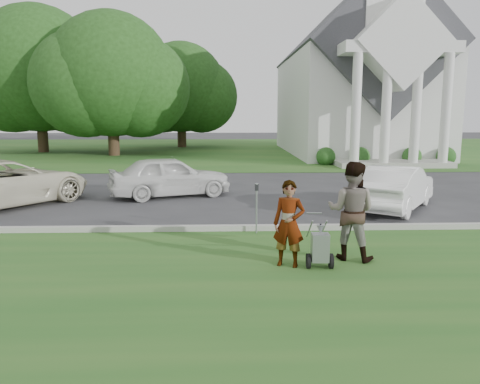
{
  "coord_description": "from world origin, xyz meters",
  "views": [
    {
      "loc": [
        -0.3,
        -10.86,
        2.93
      ],
      "look_at": [
        0.06,
        0.0,
        1.09
      ],
      "focal_mm": 35.0,
      "sensor_mm": 36.0,
      "label": 1
    }
  ],
  "objects_px": {
    "tree_left": "(111,80)",
    "striping_cart": "(320,248)",
    "car_b": "(170,176)",
    "tree_back": "(181,92)",
    "person_left": "(289,224)",
    "church": "(355,70)",
    "tree_far": "(38,75)",
    "parking_meter_near": "(257,202)",
    "car_a": "(3,183)",
    "person_right": "(351,212)",
    "car_d": "(396,187)"
  },
  "relations": [
    {
      "from": "tree_left",
      "to": "person_right",
      "type": "distance_m",
      "value": 26.24
    },
    {
      "from": "church",
      "to": "car_a",
      "type": "height_order",
      "value": "church"
    },
    {
      "from": "tree_left",
      "to": "tree_back",
      "type": "xyz_separation_m",
      "value": [
        4.0,
        8.0,
        -0.38
      ]
    },
    {
      "from": "person_left",
      "to": "car_a",
      "type": "distance_m",
      "value": 10.27
    },
    {
      "from": "tree_back",
      "to": "car_b",
      "type": "height_order",
      "value": "tree_back"
    },
    {
      "from": "parking_meter_near",
      "to": "tree_far",
      "type": "bearing_deg",
      "value": 120.38
    },
    {
      "from": "person_left",
      "to": "church",
      "type": "bearing_deg",
      "value": 91.2
    },
    {
      "from": "striping_cart",
      "to": "person_right",
      "type": "distance_m",
      "value": 1.08
    },
    {
      "from": "striping_cart",
      "to": "car_b",
      "type": "xyz_separation_m",
      "value": [
        -3.74,
        7.92,
        0.32
      ]
    },
    {
      "from": "tree_far",
      "to": "church",
      "type": "bearing_deg",
      "value": -4.66
    },
    {
      "from": "car_b",
      "to": "car_d",
      "type": "distance_m",
      "value": 7.58
    },
    {
      "from": "church",
      "to": "car_d",
      "type": "relative_size",
      "value": 5.86
    },
    {
      "from": "striping_cart",
      "to": "car_a",
      "type": "distance_m",
      "value": 10.83
    },
    {
      "from": "tree_far",
      "to": "person_left",
      "type": "distance_m",
      "value": 31.41
    },
    {
      "from": "church",
      "to": "striping_cart",
      "type": "xyz_separation_m",
      "value": [
        -7.5,
        -25.47,
        -5.54
      ]
    },
    {
      "from": "person_right",
      "to": "car_b",
      "type": "distance_m",
      "value": 8.62
    },
    {
      "from": "church",
      "to": "parking_meter_near",
      "type": "height_order",
      "value": "church"
    },
    {
      "from": "parking_meter_near",
      "to": "car_a",
      "type": "xyz_separation_m",
      "value": [
        -7.76,
        3.68,
        -0.04
      ]
    },
    {
      "from": "tree_left",
      "to": "car_a",
      "type": "distance_m",
      "value": 18.56
    },
    {
      "from": "church",
      "to": "person_left",
      "type": "relative_size",
      "value": 14.49
    },
    {
      "from": "tree_far",
      "to": "person_left",
      "type": "relative_size",
      "value": 7.0
    },
    {
      "from": "person_left",
      "to": "car_d",
      "type": "xyz_separation_m",
      "value": [
        4.01,
        5.31,
        -0.15
      ]
    },
    {
      "from": "tree_left",
      "to": "tree_back",
      "type": "relative_size",
      "value": 1.11
    },
    {
      "from": "car_a",
      "to": "person_left",
      "type": "bearing_deg",
      "value": 178.15
    },
    {
      "from": "person_left",
      "to": "car_d",
      "type": "relative_size",
      "value": 0.4
    },
    {
      "from": "church",
      "to": "tree_left",
      "type": "height_order",
      "value": "church"
    },
    {
      "from": "car_a",
      "to": "car_d",
      "type": "height_order",
      "value": "car_a"
    },
    {
      "from": "tree_left",
      "to": "parking_meter_near",
      "type": "xyz_separation_m",
      "value": [
        8.48,
        -21.71,
        -4.32
      ]
    },
    {
      "from": "tree_far",
      "to": "tree_left",
      "type": "bearing_deg",
      "value": -26.56
    },
    {
      "from": "parking_meter_near",
      "to": "car_a",
      "type": "relative_size",
      "value": 0.23
    },
    {
      "from": "tree_left",
      "to": "striping_cart",
      "type": "xyz_separation_m",
      "value": [
        9.51,
        -24.34,
        -4.71
      ]
    },
    {
      "from": "person_right",
      "to": "car_d",
      "type": "bearing_deg",
      "value": -93.78
    },
    {
      "from": "person_right",
      "to": "tree_far",
      "type": "bearing_deg",
      "value": -33.65
    },
    {
      "from": "church",
      "to": "person_left",
      "type": "xyz_separation_m",
      "value": [
        -8.08,
        -25.33,
        -5.11
      ]
    },
    {
      "from": "tree_far",
      "to": "car_b",
      "type": "relative_size",
      "value": 2.76
    },
    {
      "from": "car_a",
      "to": "car_d",
      "type": "relative_size",
      "value": 1.31
    },
    {
      "from": "tree_left",
      "to": "car_b",
      "type": "relative_size",
      "value": 2.52
    },
    {
      "from": "church",
      "to": "car_d",
      "type": "bearing_deg",
      "value": -101.49
    },
    {
      "from": "person_right",
      "to": "tree_left",
      "type": "bearing_deg",
      "value": -41.59
    },
    {
      "from": "striping_cart",
      "to": "person_left",
      "type": "bearing_deg",
      "value": 168.8
    },
    {
      "from": "tree_back",
      "to": "person_left",
      "type": "xyz_separation_m",
      "value": [
        4.93,
        -32.21,
        -3.9
      ]
    },
    {
      "from": "tree_left",
      "to": "person_left",
      "type": "relative_size",
      "value": 6.39
    },
    {
      "from": "tree_left",
      "to": "car_b",
      "type": "height_order",
      "value": "tree_left"
    },
    {
      "from": "car_a",
      "to": "car_b",
      "type": "xyz_separation_m",
      "value": [
        5.05,
        1.6,
        -0.03
      ]
    },
    {
      "from": "tree_left",
      "to": "striping_cart",
      "type": "relative_size",
      "value": 10.65
    },
    {
      "from": "tree_far",
      "to": "car_d",
      "type": "bearing_deg",
      "value": -49.14
    },
    {
      "from": "parking_meter_near",
      "to": "car_b",
      "type": "distance_m",
      "value": 5.93
    },
    {
      "from": "person_right",
      "to": "parking_meter_near",
      "type": "height_order",
      "value": "person_right"
    },
    {
      "from": "person_right",
      "to": "car_b",
      "type": "xyz_separation_m",
      "value": [
        -4.46,
        7.38,
        -0.27
      ]
    },
    {
      "from": "tree_back",
      "to": "person_left",
      "type": "relative_size",
      "value": 5.78
    }
  ]
}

